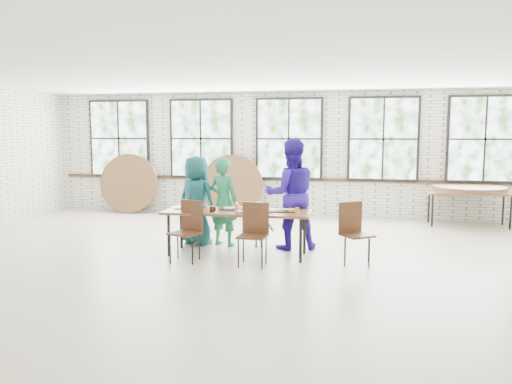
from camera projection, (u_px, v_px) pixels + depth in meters
room at (289, 141)px, 11.98m from camera, size 12.00×12.00×12.00m
dining_table at (237, 214)px, 8.18m from camera, size 2.41×0.84×0.74m
chair_near_left at (188, 225)px, 7.85m from camera, size 0.53×0.52×0.95m
chair_near_right at (254, 228)px, 7.62m from camera, size 0.44×0.43×0.95m
chair_spare at (354, 227)px, 7.70m from camera, size 0.58×0.57×0.95m
adult_teal at (197, 200)px, 8.98m from camera, size 0.92×0.77×1.60m
adult_green at (224, 202)px, 8.88m from camera, size 0.67×0.55×1.58m
toddler at (259, 224)px, 8.80m from camera, size 0.57×0.38×0.81m
adult_blue at (291, 194)px, 8.63m from camera, size 1.10×0.97×1.90m
storage_table at (469, 195)px, 10.78m from camera, size 1.83×0.83×0.74m
tabletop_clutter at (241, 210)px, 8.14m from camera, size 2.12×0.59×0.11m
round_tops_stacked at (469, 189)px, 10.77m from camera, size 1.50×1.50×0.13m
round_tops_leaning at (179, 185)px, 12.41m from camera, size 4.29×0.42×1.49m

